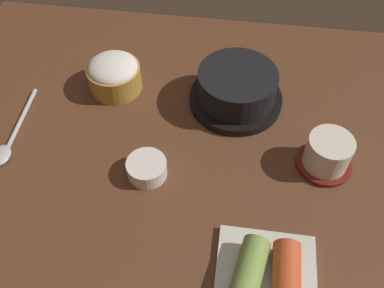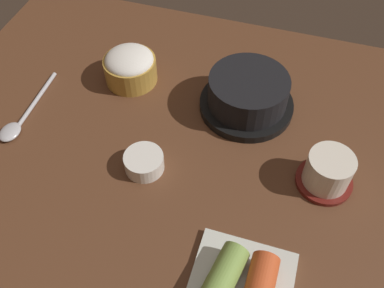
{
  "view_description": "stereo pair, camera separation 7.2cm",
  "coord_description": "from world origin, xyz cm",
  "px_view_note": "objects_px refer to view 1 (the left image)",
  "views": [
    {
      "loc": [
        8.22,
        -46.52,
        61.92
      ],
      "look_at": [
        2.0,
        -2.0,
        5.0
      ],
      "focal_mm": 39.89,
      "sensor_mm": 36.0,
      "label": 1
    },
    {
      "loc": [
        15.29,
        -44.94,
        61.92
      ],
      "look_at": [
        2.0,
        -2.0,
        5.0
      ],
      "focal_mm": 39.89,
      "sensor_mm": 36.0,
      "label": 2
    }
  ],
  "objects_px": {
    "stone_pot": "(237,88)",
    "banchan_cup_center": "(147,168)",
    "spoon": "(7,144)",
    "tea_cup_with_saucer": "(328,154)",
    "kimchi_plate": "(267,274)",
    "rice_bowl": "(114,74)"
  },
  "relations": [
    {
      "from": "rice_bowl",
      "to": "stone_pot",
      "type": "bearing_deg",
      "value": -2.04
    },
    {
      "from": "rice_bowl",
      "to": "tea_cup_with_saucer",
      "type": "distance_m",
      "value": 0.42
    },
    {
      "from": "tea_cup_with_saucer",
      "to": "spoon",
      "type": "xyz_separation_m",
      "value": [
        -0.56,
        -0.04,
        -0.03
      ]
    },
    {
      "from": "kimchi_plate",
      "to": "rice_bowl",
      "type": "bearing_deg",
      "value": 131.12
    },
    {
      "from": "stone_pot",
      "to": "rice_bowl",
      "type": "height_order",
      "value": "stone_pot"
    },
    {
      "from": "tea_cup_with_saucer",
      "to": "spoon",
      "type": "height_order",
      "value": "tea_cup_with_saucer"
    },
    {
      "from": "stone_pot",
      "to": "kimchi_plate",
      "type": "relative_size",
      "value": 1.24
    },
    {
      "from": "stone_pot",
      "to": "tea_cup_with_saucer",
      "type": "xyz_separation_m",
      "value": [
        0.16,
        -0.13,
        -0.0
      ]
    },
    {
      "from": "banchan_cup_center",
      "to": "spoon",
      "type": "height_order",
      "value": "banchan_cup_center"
    },
    {
      "from": "kimchi_plate",
      "to": "spoon",
      "type": "height_order",
      "value": "kimchi_plate"
    },
    {
      "from": "stone_pot",
      "to": "tea_cup_with_saucer",
      "type": "bearing_deg",
      "value": -38.66
    },
    {
      "from": "stone_pot",
      "to": "spoon",
      "type": "relative_size",
      "value": 0.94
    },
    {
      "from": "banchan_cup_center",
      "to": "spoon",
      "type": "relative_size",
      "value": 0.36
    },
    {
      "from": "banchan_cup_center",
      "to": "spoon",
      "type": "xyz_separation_m",
      "value": [
        -0.26,
        0.02,
        -0.01
      ]
    },
    {
      "from": "stone_pot",
      "to": "banchan_cup_center",
      "type": "relative_size",
      "value": 2.64
    },
    {
      "from": "spoon",
      "to": "stone_pot",
      "type": "bearing_deg",
      "value": 22.71
    },
    {
      "from": "tea_cup_with_saucer",
      "to": "kimchi_plate",
      "type": "bearing_deg",
      "value": -113.17
    },
    {
      "from": "stone_pot",
      "to": "tea_cup_with_saucer",
      "type": "height_order",
      "value": "stone_pot"
    },
    {
      "from": "stone_pot",
      "to": "rice_bowl",
      "type": "bearing_deg",
      "value": 177.96
    },
    {
      "from": "stone_pot",
      "to": "kimchi_plate",
      "type": "bearing_deg",
      "value": -78.61
    },
    {
      "from": "stone_pot",
      "to": "banchan_cup_center",
      "type": "distance_m",
      "value": 0.23
    },
    {
      "from": "kimchi_plate",
      "to": "banchan_cup_center",
      "type": "bearing_deg",
      "value": 142.65
    }
  ]
}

